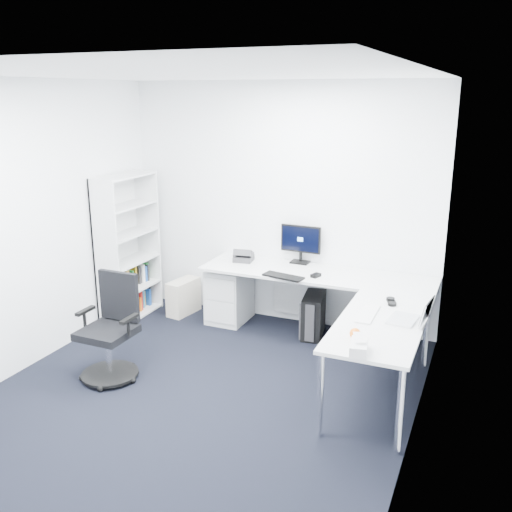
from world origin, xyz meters
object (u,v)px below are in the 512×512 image
at_px(monitor, 300,244).
at_px(laptop, 404,308).
at_px(l_desk, 305,316).
at_px(bookshelf, 128,248).
at_px(task_chair, 107,330).

xyz_separation_m(monitor, laptop, (1.34, -1.26, -0.11)).
xyz_separation_m(l_desk, bookshelf, (-2.17, 0.05, 0.48)).
height_order(bookshelf, monitor, bookshelf).
height_order(l_desk, bookshelf, bookshelf).
height_order(task_chair, laptop, task_chair).
xyz_separation_m(l_desk, monitor, (-0.28, 0.62, 0.58)).
bearing_deg(laptop, bookshelf, 174.41).
height_order(bookshelf, laptop, bookshelf).
bearing_deg(task_chair, laptop, 15.64).
bearing_deg(laptop, l_desk, 155.38).
height_order(l_desk, task_chair, task_chair).
relative_size(l_desk, monitor, 5.41).
bearing_deg(bookshelf, l_desk, -1.32).
bearing_deg(l_desk, monitor, 114.00).
bearing_deg(l_desk, bookshelf, 178.68).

